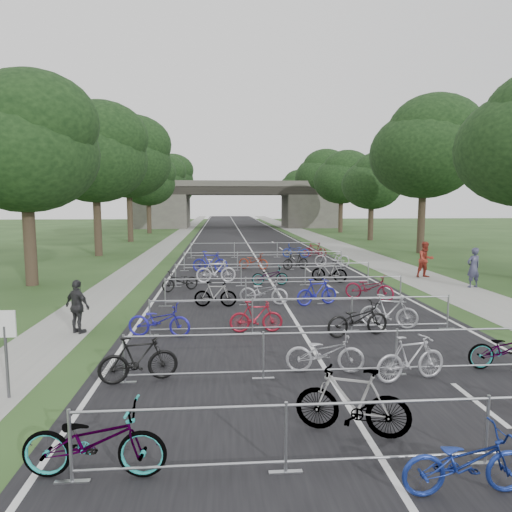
{
  "coord_description": "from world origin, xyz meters",
  "views": [
    {
      "loc": [
        -2.45,
        -6.24,
        3.98
      ],
      "look_at": [
        -0.62,
        17.79,
        1.1
      ],
      "focal_mm": 32.0,
      "sensor_mm": 36.0,
      "label": 1
    }
  ],
  "objects_px": {
    "bike_1": "(352,402)",
    "bike_2": "(466,462)",
    "overpass_bridge": "(237,204)",
    "pedestrian_a": "(473,268)",
    "pedestrian_b": "(426,260)",
    "pedestrian_c": "(78,307)",
    "bike_0": "(94,441)",
    "park_sign": "(5,338)"
  },
  "relations": [
    {
      "from": "park_sign",
      "to": "bike_0",
      "type": "height_order",
      "value": "park_sign"
    },
    {
      "from": "bike_0",
      "to": "pedestrian_b",
      "type": "height_order",
      "value": "pedestrian_b"
    },
    {
      "from": "park_sign",
      "to": "pedestrian_b",
      "type": "bearing_deg",
      "value": 42.42
    },
    {
      "from": "park_sign",
      "to": "pedestrian_b",
      "type": "distance_m",
      "value": 20.38
    },
    {
      "from": "bike_2",
      "to": "pedestrian_c",
      "type": "height_order",
      "value": "pedestrian_c"
    },
    {
      "from": "park_sign",
      "to": "bike_2",
      "type": "bearing_deg",
      "value": -25.68
    },
    {
      "from": "pedestrian_b",
      "to": "pedestrian_a",
      "type": "bearing_deg",
      "value": -81.21
    },
    {
      "from": "park_sign",
      "to": "bike_0",
      "type": "xyz_separation_m",
      "value": [
        2.5,
        -2.89,
        -0.72
      ]
    },
    {
      "from": "park_sign",
      "to": "pedestrian_a",
      "type": "height_order",
      "value": "pedestrian_a"
    },
    {
      "from": "park_sign",
      "to": "pedestrian_a",
      "type": "relative_size",
      "value": 0.98
    },
    {
      "from": "pedestrian_a",
      "to": "bike_0",
      "type": "bearing_deg",
      "value": 33.29
    },
    {
      "from": "overpass_bridge",
      "to": "pedestrian_c",
      "type": "bearing_deg",
      "value": -96.76
    },
    {
      "from": "overpass_bridge",
      "to": "pedestrian_a",
      "type": "relative_size",
      "value": 16.62
    },
    {
      "from": "overpass_bridge",
      "to": "bike_1",
      "type": "bearing_deg",
      "value": -90.22
    },
    {
      "from": "bike_1",
      "to": "park_sign",
      "type": "bearing_deg",
      "value": -85.77
    },
    {
      "from": "bike_2",
      "to": "park_sign",
      "type": "bearing_deg",
      "value": 63.4
    },
    {
      "from": "pedestrian_c",
      "to": "bike_0",
      "type": "bearing_deg",
      "value": 142.05
    },
    {
      "from": "overpass_bridge",
      "to": "park_sign",
      "type": "distance_m",
      "value": 62.41
    },
    {
      "from": "pedestrian_b",
      "to": "pedestrian_c",
      "type": "relative_size",
      "value": 1.15
    },
    {
      "from": "overpass_bridge",
      "to": "pedestrian_c",
      "type": "distance_m",
      "value": 57.86
    },
    {
      "from": "bike_0",
      "to": "overpass_bridge",
      "type": "bearing_deg",
      "value": 0.34
    },
    {
      "from": "bike_2",
      "to": "pedestrian_c",
      "type": "bearing_deg",
      "value": 41.78
    },
    {
      "from": "bike_0",
      "to": "pedestrian_a",
      "type": "distance_m",
      "value": 19.25
    },
    {
      "from": "bike_1",
      "to": "bike_2",
      "type": "relative_size",
      "value": 1.09
    },
    {
      "from": "bike_0",
      "to": "pedestrian_b",
      "type": "bearing_deg",
      "value": -32.89
    },
    {
      "from": "park_sign",
      "to": "bike_2",
      "type": "height_order",
      "value": "park_sign"
    },
    {
      "from": "bike_0",
      "to": "bike_1",
      "type": "bearing_deg",
      "value": -73.03
    },
    {
      "from": "overpass_bridge",
      "to": "bike_0",
      "type": "height_order",
      "value": "overpass_bridge"
    },
    {
      "from": "bike_2",
      "to": "bike_1",
      "type": "bearing_deg",
      "value": 31.2
    },
    {
      "from": "bike_0",
      "to": "pedestrian_a",
      "type": "xyz_separation_m",
      "value": [
        13.5,
        13.72,
        0.38
      ]
    },
    {
      "from": "park_sign",
      "to": "pedestrian_c",
      "type": "xyz_separation_m",
      "value": [
        0.0,
        4.6,
        -0.45
      ]
    },
    {
      "from": "bike_2",
      "to": "pedestrian_a",
      "type": "relative_size",
      "value": 0.96
    },
    {
      "from": "overpass_bridge",
      "to": "bike_1",
      "type": "height_order",
      "value": "overpass_bridge"
    },
    {
      "from": "overpass_bridge",
      "to": "park_sign",
      "type": "height_order",
      "value": "overpass_bridge"
    },
    {
      "from": "bike_1",
      "to": "bike_2",
      "type": "bearing_deg",
      "value": 52.98
    },
    {
      "from": "park_sign",
      "to": "bike_1",
      "type": "distance_m",
      "value": 6.88
    },
    {
      "from": "overpass_bridge",
      "to": "pedestrian_a",
      "type": "bearing_deg",
      "value": -79.81
    },
    {
      "from": "bike_2",
      "to": "pedestrian_c",
      "type": "distance_m",
      "value": 11.26
    },
    {
      "from": "bike_0",
      "to": "bike_2",
      "type": "distance_m",
      "value": 5.19
    },
    {
      "from": "bike_0",
      "to": "bike_1",
      "type": "distance_m",
      "value": 4.16
    },
    {
      "from": "overpass_bridge",
      "to": "pedestrian_b",
      "type": "bearing_deg",
      "value": -80.31
    },
    {
      "from": "park_sign",
      "to": "bike_1",
      "type": "xyz_separation_m",
      "value": [
        6.56,
        -1.96,
        -0.68
      ]
    }
  ]
}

